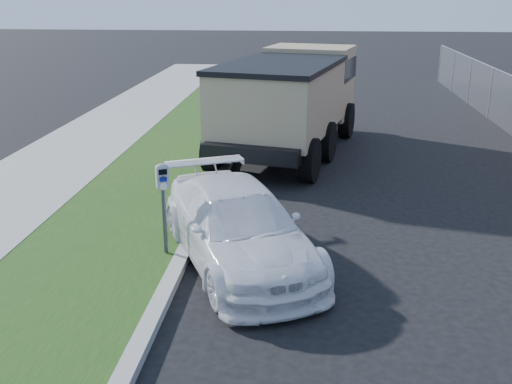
{
  "coord_description": "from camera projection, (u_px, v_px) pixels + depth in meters",
  "views": [
    {
      "loc": [
        -0.51,
        -9.12,
        4.46
      ],
      "look_at": [
        -1.4,
        1.0,
        1.0
      ],
      "focal_mm": 42.0,
      "sensor_mm": 36.0,
      "label": 1
    }
  ],
  "objects": [
    {
      "name": "white_wagon",
      "position": [
        237.0,
        224.0,
        10.16
      ],
      "size": [
        3.58,
        4.9,
        1.32
      ],
      "primitive_type": "imported",
      "rotation": [
        0.0,
        0.0,
        0.43
      ],
      "color": "white",
      "rests_on": "ground"
    },
    {
      "name": "parking_meter",
      "position": [
        163.0,
        189.0,
        9.98
      ],
      "size": [
        0.26,
        0.22,
        1.58
      ],
      "rotation": [
        0.0,
        0.0,
        0.42
      ],
      "color": "#3F4247",
      "rests_on": "ground"
    },
    {
      "name": "dump_truck",
      "position": [
        292.0,
        96.0,
        17.01
      ],
      "size": [
        4.19,
        7.45,
        2.76
      ],
      "rotation": [
        0.0,
        0.0,
        -0.23
      ],
      "color": "black",
      "rests_on": "ground"
    },
    {
      "name": "streetside",
      "position": [
        59.0,
        213.0,
        12.32
      ],
      "size": [
        6.12,
        50.0,
        0.15
      ],
      "color": "gray",
      "rests_on": "ground"
    },
    {
      "name": "ground",
      "position": [
        334.0,
        270.0,
        9.99
      ],
      "size": [
        120.0,
        120.0,
        0.0
      ],
      "primitive_type": "plane",
      "color": "black",
      "rests_on": "ground"
    }
  ]
}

